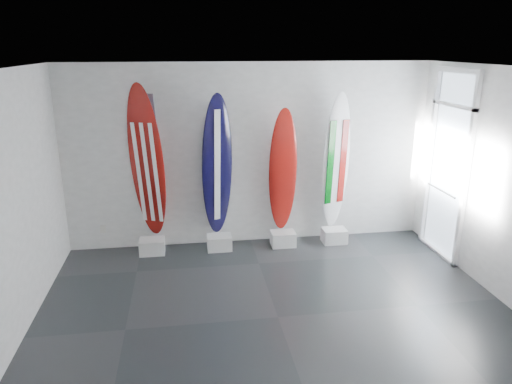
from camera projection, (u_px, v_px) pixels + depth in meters
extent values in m
plane|color=black|center=(278.00, 317.00, 5.93)|extent=(6.00, 6.00, 0.00)
plane|color=white|center=(282.00, 69.00, 5.05)|extent=(6.00, 6.00, 0.00)
plane|color=silver|center=(250.00, 156.00, 7.85)|extent=(6.00, 0.00, 6.00)
plane|color=silver|center=(354.00, 322.00, 3.13)|extent=(6.00, 0.00, 6.00)
plane|color=silver|center=(3.00, 216.00, 5.07)|extent=(0.00, 5.00, 5.00)
cube|color=silver|center=(152.00, 246.00, 7.72)|extent=(0.40, 0.30, 0.24)
ellipsoid|color=maroon|center=(147.00, 163.00, 7.42)|extent=(0.67, 0.57, 2.50)
cube|color=silver|center=(219.00, 242.00, 7.88)|extent=(0.40, 0.30, 0.24)
ellipsoid|color=black|center=(217.00, 166.00, 7.60)|extent=(0.57, 0.38, 2.32)
cube|color=silver|center=(283.00, 239.00, 8.03)|extent=(0.40, 0.30, 0.24)
ellipsoid|color=maroon|center=(283.00, 171.00, 7.78)|extent=(0.48, 0.24, 2.08)
cube|color=silver|center=(334.00, 236.00, 8.16)|extent=(0.40, 0.30, 0.24)
ellipsoid|color=white|center=(336.00, 162.00, 7.88)|extent=(0.56, 0.35, 2.31)
cube|color=silver|center=(103.00, 229.00, 7.83)|extent=(0.09, 0.02, 0.13)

